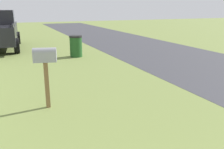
{
  "coord_description": "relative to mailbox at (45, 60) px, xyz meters",
  "views": [
    {
      "loc": [
        0.8,
        1.8,
        2.29
      ],
      "look_at": [
        5.67,
        -0.25,
        0.84
      ],
      "focal_mm": 39.82,
      "sensor_mm": 36.0,
      "label": 1
    }
  ],
  "objects": [
    {
      "name": "trash_bin",
      "position": [
        5.67,
        -2.18,
        -0.63
      ],
      "size": [
        0.59,
        0.59,
        0.99
      ],
      "color": "#1E4C1E",
      "rests_on": "ground"
    },
    {
      "name": "mailbox",
      "position": [
        0.0,
        0.0,
        0.0
      ],
      "size": [
        0.32,
        0.54,
        1.41
      ],
      "rotation": [
        0.0,
        0.0,
        -0.24
      ],
      "color": "brown",
      "rests_on": "ground"
    }
  ]
}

